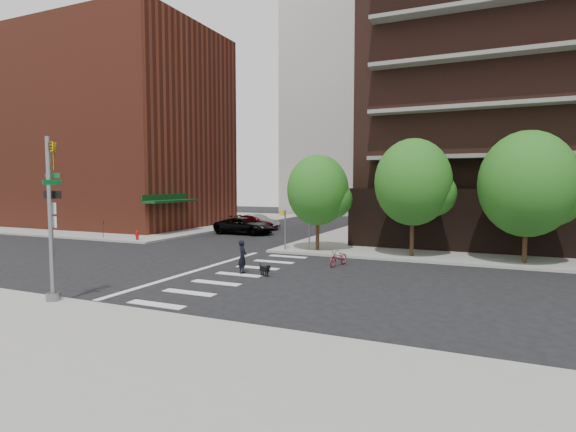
% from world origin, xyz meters
% --- Properties ---
extents(ground, '(120.00, 120.00, 0.00)m').
position_xyz_m(ground, '(0.00, 0.00, 0.00)').
color(ground, black).
rests_on(ground, ground).
extents(sidewalk_ne, '(39.00, 33.00, 0.15)m').
position_xyz_m(sidewalk_ne, '(20.50, 23.50, 0.07)').
color(sidewalk_ne, gray).
rests_on(sidewalk_ne, ground).
extents(sidewalk_nw, '(31.00, 33.00, 0.15)m').
position_xyz_m(sidewalk_nw, '(-24.50, 23.50, 0.07)').
color(sidewalk_nw, gray).
rests_on(sidewalk_nw, ground).
extents(crosswalk, '(3.85, 13.00, 0.01)m').
position_xyz_m(crosswalk, '(2.21, -0.00, 0.01)').
color(crosswalk, silver).
rests_on(crosswalk, ground).
extents(midrise_nw, '(21.40, 15.50, 20.00)m').
position_xyz_m(midrise_nw, '(-22.00, 18.00, 10.15)').
color(midrise_nw, maroon).
rests_on(midrise_nw, sidewalk_nw).
extents(highrise_bg, '(18.00, 14.00, 60.00)m').
position_xyz_m(highrise_bg, '(-5.00, 48.00, 30.00)').
color(highrise_bg, beige).
rests_on(highrise_bg, ground).
extents(tree_a, '(4.00, 4.00, 5.90)m').
position_xyz_m(tree_a, '(4.00, 8.50, 4.04)').
color(tree_a, '#301E11').
rests_on(tree_a, sidewalk_ne).
extents(tree_b, '(4.50, 4.50, 6.65)m').
position_xyz_m(tree_b, '(10.00, 8.50, 4.54)').
color(tree_b, '#301E11').
rests_on(tree_b, sidewalk_ne).
extents(tree_c, '(5.00, 5.00, 6.80)m').
position_xyz_m(tree_c, '(16.00, 8.50, 4.45)').
color(tree_c, '#301E11').
rests_on(tree_c, sidewalk_ne).
extents(traffic_signal, '(0.90, 0.75, 6.00)m').
position_xyz_m(traffic_signal, '(-0.47, -7.49, 2.70)').
color(traffic_signal, slate).
rests_on(traffic_signal, sidewalk_s).
extents(pedestrian_signal, '(2.18, 0.67, 2.60)m').
position_xyz_m(pedestrian_signal, '(2.32, 7.92, 1.85)').
color(pedestrian_signal, slate).
rests_on(pedestrian_signal, sidewalk_ne).
extents(fire_hydrant, '(0.24, 0.24, 0.73)m').
position_xyz_m(fire_hydrant, '(-10.50, 7.80, 0.55)').
color(fire_hydrant, '#A50C0C').
rests_on(fire_hydrant, sidewalk_nw).
extents(parking_meter, '(0.10, 0.08, 1.32)m').
position_xyz_m(parking_meter, '(-14.00, 7.80, 0.96)').
color(parking_meter, black).
rests_on(parking_meter, sidewalk_nw).
extents(parked_car_black, '(2.55, 5.39, 1.49)m').
position_xyz_m(parked_car_black, '(-5.56, 15.73, 0.74)').
color(parked_car_black, black).
rests_on(parked_car_black, ground).
extents(parked_car_maroon, '(2.24, 4.90, 1.39)m').
position_xyz_m(parked_car_maroon, '(-6.61, 19.68, 0.70)').
color(parked_car_maroon, '#3A0306').
rests_on(parked_car_maroon, ground).
extents(parked_car_silver, '(1.62, 4.50, 1.48)m').
position_xyz_m(parked_car_silver, '(-6.52, 20.05, 0.74)').
color(parked_car_silver, '#929499').
rests_on(parked_car_silver, ground).
extents(scooter, '(0.96, 1.87, 0.93)m').
position_xyz_m(scooter, '(6.77, 4.27, 0.47)').
color(scooter, maroon).
rests_on(scooter, ground).
extents(dog_walker, '(0.66, 0.48, 1.66)m').
position_xyz_m(dog_walker, '(3.03, 0.34, 0.83)').
color(dog_walker, black).
rests_on(dog_walker, ground).
extents(dog, '(0.66, 0.41, 0.56)m').
position_xyz_m(dog, '(4.35, 0.20, 0.35)').
color(dog, black).
rests_on(dog, ground).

